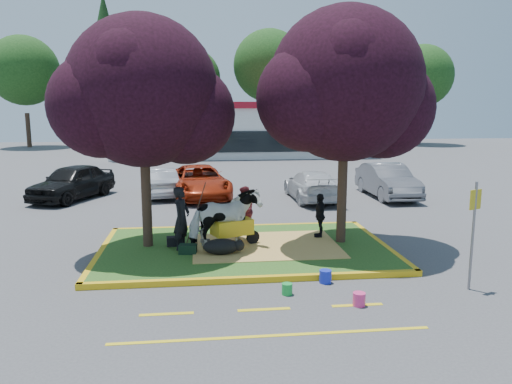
{
  "coord_description": "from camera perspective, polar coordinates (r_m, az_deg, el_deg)",
  "views": [
    {
      "loc": [
        -1.28,
        -13.89,
        4.21
      ],
      "look_at": [
        0.38,
        0.5,
        1.65
      ],
      "focal_mm": 35.0,
      "sensor_mm": 36.0,
      "label": 1
    }
  ],
  "objects": [
    {
      "name": "wheelbarrow",
      "position": [
        14.59,
        -2.71,
        -4.03
      ],
      "size": [
        2.0,
        1.04,
        0.76
      ],
      "rotation": [
        0.0,
        0.0,
        0.39
      ],
      "color": "black",
      "rests_on": "median_island"
    },
    {
      "name": "cow",
      "position": [
        14.22,
        -3.58,
        -3.07
      ],
      "size": [
        2.2,
        1.52,
        1.7
      ],
      "primitive_type": "imported",
      "rotation": [
        0.0,
        0.0,
        1.91
      ],
      "color": "white",
      "rests_on": "median_island"
    },
    {
      "name": "car_grey",
      "position": [
        23.59,
        14.78,
        1.26
      ],
      "size": [
        1.64,
        4.63,
        1.52
      ],
      "primitive_type": "imported",
      "rotation": [
        0.0,
        0.0,
        0.01
      ],
      "color": "#5B5D63",
      "rests_on": "ground"
    },
    {
      "name": "bucket_green",
      "position": [
        11.39,
        3.57,
        -11.0
      ],
      "size": [
        0.31,
        0.31,
        0.26
      ],
      "primitive_type": "cylinder",
      "rotation": [
        0.0,
        0.0,
        -0.33
      ],
      "color": "green",
      "rests_on": "ground"
    },
    {
      "name": "bucket_pink",
      "position": [
        10.99,
        11.7,
        -11.92
      ],
      "size": [
        0.33,
        0.33,
        0.29
      ],
      "primitive_type": "cylinder",
      "rotation": [
        0.0,
        0.0,
        0.24
      ],
      "color": "#E9337C",
      "rests_on": "ground"
    },
    {
      "name": "car_red",
      "position": [
        22.96,
        -6.51,
        1.2
      ],
      "size": [
        3.11,
        5.49,
        1.45
      ],
      "primitive_type": "imported",
      "rotation": [
        0.0,
        0.0,
        0.14
      ],
      "color": "#9F270D",
      "rests_on": "ground"
    },
    {
      "name": "handler",
      "position": [
        14.21,
        -8.5,
        -2.97
      ],
      "size": [
        0.65,
        0.77,
        1.79
      ],
      "primitive_type": "imported",
      "rotation": [
        0.0,
        0.0,
        1.16
      ],
      "color": "black",
      "rests_on": "median_island"
    },
    {
      "name": "curb_left",
      "position": [
        14.76,
        -17.34,
        -6.73
      ],
      "size": [
        0.16,
        5.3,
        0.15
      ],
      "primitive_type": "cube",
      "color": "gold",
      "rests_on": "ground"
    },
    {
      "name": "fire_lane_stripe_c",
      "position": [
        11.06,
        11.5,
        -12.55
      ],
      "size": [
        1.1,
        0.12,
        0.01
      ],
      "primitive_type": "cube",
      "color": "yellow",
      "rests_on": "ground"
    },
    {
      "name": "sign_post",
      "position": [
        12.28,
        23.62,
        -3.35
      ],
      "size": [
        0.34,
        0.16,
        2.51
      ],
      "rotation": [
        0.0,
        0.0,
        0.4
      ],
      "color": "slate",
      "rests_on": "ground"
    },
    {
      "name": "curb_far",
      "position": [
        17.03,
        -2.06,
        -4.05
      ],
      "size": [
        8.3,
        0.16,
        0.15
      ],
      "primitive_type": "cube",
      "color": "gold",
      "rests_on": "ground"
    },
    {
      "name": "gear_bag_dark",
      "position": [
        14.76,
        -9.16,
        -5.56
      ],
      "size": [
        0.54,
        0.33,
        0.26
      ],
      "primitive_type": "cube",
      "rotation": [
        0.0,
        0.0,
        0.1
      ],
      "color": "black",
      "rests_on": "median_island"
    },
    {
      "name": "curb_near",
      "position": [
        12.11,
        -0.1,
        -9.95
      ],
      "size": [
        8.3,
        0.16,
        0.15
      ],
      "primitive_type": "cube",
      "color": "gold",
      "rests_on": "ground"
    },
    {
      "name": "car_white",
      "position": [
        22.32,
        6.36,
        0.78
      ],
      "size": [
        1.93,
        4.56,
        1.31
      ],
      "primitive_type": "imported",
      "rotation": [
        0.0,
        0.0,
        3.16
      ],
      "color": "silver",
      "rests_on": "ground"
    },
    {
      "name": "ground",
      "position": [
        14.57,
        -1.25,
        -6.79
      ],
      "size": [
        90.0,
        90.0,
        0.0
      ],
      "primitive_type": "plane",
      "color": "#424244",
      "rests_on": "ground"
    },
    {
      "name": "fire_lane_stripe_a",
      "position": [
        10.59,
        -10.19,
        -13.57
      ],
      "size": [
        1.1,
        0.12,
        0.01
      ],
      "primitive_type": "cube",
      "color": "yellow",
      "rests_on": "ground"
    },
    {
      "name": "car_black",
      "position": [
        23.75,
        -20.28,
        1.08
      ],
      "size": [
        3.55,
        4.96,
        1.57
      ],
      "primitive_type": "imported",
      "rotation": [
        0.0,
        0.0,
        -0.42
      ],
      "color": "black",
      "rests_on": "ground"
    },
    {
      "name": "treeline",
      "position": [
        51.68,
        -3.89,
        13.88
      ],
      "size": [
        46.58,
        7.8,
        14.63
      ],
      "color": "black",
      "rests_on": "ground"
    },
    {
      "name": "fire_lane_stripe_b",
      "position": [
        10.64,
        0.92,
        -13.28
      ],
      "size": [
        1.1,
        0.12,
        0.01
      ],
      "primitive_type": "cube",
      "color": "yellow",
      "rests_on": "ground"
    },
    {
      "name": "tree_purple_right",
      "position": [
        14.69,
        10.25,
        11.22
      ],
      "size": [
        5.3,
        4.4,
        6.82
      ],
      "color": "black",
      "rests_on": "median_island"
    },
    {
      "name": "straw_bedding",
      "position": [
        14.59,
        1.11,
        -6.13
      ],
      "size": [
        4.2,
        3.0,
        0.01
      ],
      "primitive_type": "cube",
      "color": "tan",
      "rests_on": "median_island"
    },
    {
      "name": "visitor_a",
      "position": [
        15.67,
        -1.35,
        -2.14
      ],
      "size": [
        0.64,
        0.79,
        1.53
      ],
      "primitive_type": "imported",
      "rotation": [
        0.0,
        0.0,
        -1.49
      ],
      "color": "#4A151B",
      "rests_on": "median_island"
    },
    {
      "name": "fire_lane_long",
      "position": [
        9.56,
        1.89,
        -16.09
      ],
      "size": [
        6.0,
        0.1,
        0.01
      ],
      "primitive_type": "cube",
      "color": "yellow",
      "rests_on": "ground"
    },
    {
      "name": "median_island",
      "position": [
        14.55,
        -1.25,
        -6.51
      ],
      "size": [
        8.0,
        5.0,
        0.15
      ],
      "primitive_type": "cube",
      "color": "#224E18",
      "rests_on": "ground"
    },
    {
      "name": "gear_bag_green",
      "position": [
        13.94,
        -7.79,
        -6.48
      ],
      "size": [
        0.51,
        0.36,
        0.26
      ],
      "primitive_type": "cube",
      "rotation": [
        0.0,
        0.0,
        -0.14
      ],
      "color": "black",
      "rests_on": "median_island"
    },
    {
      "name": "tree_purple_left",
      "position": [
        14.35,
        -12.77,
        10.36
      ],
      "size": [
        5.06,
        4.2,
        6.51
      ],
      "color": "black",
      "rests_on": "median_island"
    },
    {
      "name": "curb_right",
      "position": [
        15.46,
        14.07,
        -5.82
      ],
      "size": [
        0.16,
        5.3,
        0.15
      ],
      "primitive_type": "cube",
      "color": "gold",
      "rests_on": "ground"
    },
    {
      "name": "calf",
      "position": [
        13.76,
        -3.99,
        -6.24
      ],
      "size": [
        1.08,
        0.73,
        0.43
      ],
      "primitive_type": "ellipsoid",
      "rotation": [
        0.0,
        0.0,
        0.17
      ],
      "color": "black",
      "rests_on": "median_island"
    },
    {
      "name": "car_silver",
      "position": [
        23.55,
        -11.01,
        1.14
      ],
      "size": [
        2.11,
        4.18,
        1.31
      ],
      "primitive_type": "imported",
      "rotation": [
        0.0,
        0.0,
        3.33
      ],
      "color": "#9EA0A6",
      "rests_on": "ground"
    },
    {
      "name": "visitor_b",
      "position": [
        15.49,
        7.32,
        -2.66
      ],
      "size": [
        0.48,
        0.85,
        1.37
      ],
      "primitive_type": "imported",
      "rotation": [
        0.0,
        0.0,
        -1.77
      ],
      "color": "black",
      "rests_on": "median_island"
    },
    {
      "name": "bucket_blue",
      "position": [
        12.17,
        7.93,
        -9.55
      ],
      "size": [
        0.32,
        0.32,
        0.31
      ],
      "primitive_type": "cylinder",
      "rotation": [
        0.0,
        0.0,
        -0.09
      ],
      "color": "#1828C1",
      "rests_on": "ground"
    },
    {
      "name": "retail_building",
      "position": [
        42.05,
        -2.11,
        7.32
      ],
      "size": [
        20.4,
        8.4,
        4.4
      ],
      "color": "silver",
      "rests_on": "ground"
    }
  ]
}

